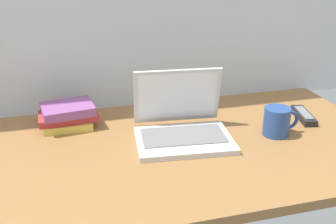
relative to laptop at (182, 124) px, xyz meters
The scene contains 5 objects.
desk 0.14m from the laptop, 155.22° to the right, with size 1.60×0.76×0.03m.
laptop is the anchor object (origin of this frame).
coffee_mug 0.32m from the laptop, 12.03° to the right, with size 0.13×0.09×0.10m.
remote_control_near 0.48m from the laptop, ahead, with size 0.08×0.17×0.02m.
book_stack 0.41m from the laptop, 152.84° to the left, with size 0.21×0.16×0.08m.
Camera 1 is at (-0.24, -1.09, 0.63)m, focal length 42.54 mm.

